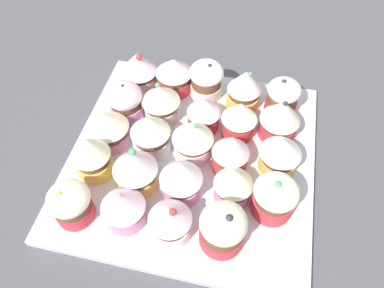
{
  "coord_description": "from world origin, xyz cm",
  "views": [
    {
      "loc": [
        -7.43,
        33.25,
        49.48
      ],
      "look_at": [
        0.0,
        0.0,
        4.2
      ],
      "focal_mm": 34.57,
      "sensor_mm": 36.0,
      "label": 1
    }
  ],
  "objects_px": {
    "cupcake_13": "(150,135)",
    "cupcake_16": "(234,184)",
    "cupcake_10": "(280,153)",
    "cupcake_14": "(108,129)",
    "cupcake_7": "(204,113)",
    "cupcake_11": "(231,152)",
    "cupcake_15": "(275,197)",
    "cupcake_18": "(135,169)",
    "cupcake_1": "(244,89)",
    "cupcake_23": "(71,203)",
    "cupcake_22": "(123,207)",
    "cupcake_8": "(161,102)",
    "cupcake_2": "(206,79)",
    "cupcake_21": "(171,220)",
    "cupcake_3": "(174,74)",
    "cupcake_0": "(283,97)",
    "cupcake_4": "(139,70)",
    "cupcake_17": "(184,179)",
    "cupcake_9": "(125,101)",
    "cupcake_20": "(223,228)",
    "cupcake_19": "(91,155)",
    "baking_tray": "(192,157)",
    "cupcake_12": "(193,138)",
    "cupcake_6": "(239,118)",
    "cupcake_5": "(280,118)"
  },
  "relations": [
    {
      "from": "cupcake_10",
      "to": "cupcake_20",
      "type": "bearing_deg",
      "value": 65.09
    },
    {
      "from": "cupcake_1",
      "to": "cupcake_18",
      "type": "xyz_separation_m",
      "value": [
        0.13,
        0.2,
        0.0
      ]
    },
    {
      "from": "cupcake_2",
      "to": "cupcake_7",
      "type": "height_order",
      "value": "cupcake_2"
    },
    {
      "from": "baking_tray",
      "to": "cupcake_9",
      "type": "bearing_deg",
      "value": -24.93
    },
    {
      "from": "cupcake_9",
      "to": "cupcake_10",
      "type": "relative_size",
      "value": 1.08
    },
    {
      "from": "cupcake_5",
      "to": "cupcake_20",
      "type": "height_order",
      "value": "same"
    },
    {
      "from": "cupcake_8",
      "to": "cupcake_12",
      "type": "relative_size",
      "value": 0.97
    },
    {
      "from": "cupcake_3",
      "to": "cupcake_18",
      "type": "relative_size",
      "value": 0.82
    },
    {
      "from": "cupcake_11",
      "to": "cupcake_2",
      "type": "bearing_deg",
      "value": -65.36
    },
    {
      "from": "cupcake_7",
      "to": "cupcake_9",
      "type": "relative_size",
      "value": 0.86
    },
    {
      "from": "cupcake_4",
      "to": "cupcake_17",
      "type": "bearing_deg",
      "value": 122.54
    },
    {
      "from": "cupcake_15",
      "to": "cupcake_17",
      "type": "relative_size",
      "value": 0.87
    },
    {
      "from": "cupcake_2",
      "to": "cupcake_20",
      "type": "xyz_separation_m",
      "value": [
        -0.07,
        0.27,
        0.0
      ]
    },
    {
      "from": "baking_tray",
      "to": "cupcake_3",
      "type": "relative_size",
      "value": 5.52
    },
    {
      "from": "cupcake_0",
      "to": "cupcake_20",
      "type": "bearing_deg",
      "value": 77.15
    },
    {
      "from": "cupcake_4",
      "to": "cupcake_22",
      "type": "xyz_separation_m",
      "value": [
        -0.06,
        0.26,
        -0.01
      ]
    },
    {
      "from": "cupcake_18",
      "to": "cupcake_3",
      "type": "bearing_deg",
      "value": -91.03
    },
    {
      "from": "cupcake_13",
      "to": "cupcake_18",
      "type": "relative_size",
      "value": 0.88
    },
    {
      "from": "cupcake_4",
      "to": "cupcake_9",
      "type": "distance_m",
      "value": 0.07
    },
    {
      "from": "cupcake_9",
      "to": "cupcake_23",
      "type": "relative_size",
      "value": 1.08
    },
    {
      "from": "cupcake_3",
      "to": "cupcake_11",
      "type": "distance_m",
      "value": 0.19
    },
    {
      "from": "cupcake_6",
      "to": "cupcake_19",
      "type": "xyz_separation_m",
      "value": [
        0.2,
        0.12,
        0.0
      ]
    },
    {
      "from": "baking_tray",
      "to": "cupcake_13",
      "type": "distance_m",
      "value": 0.08
    },
    {
      "from": "cupcake_7",
      "to": "cupcake_11",
      "type": "xyz_separation_m",
      "value": [
        -0.06,
        0.07,
        0.0
      ]
    },
    {
      "from": "cupcake_3",
      "to": "cupcake_19",
      "type": "height_order",
      "value": "cupcake_19"
    },
    {
      "from": "cupcake_10",
      "to": "cupcake_14",
      "type": "height_order",
      "value": "cupcake_10"
    },
    {
      "from": "cupcake_11",
      "to": "cupcake_20",
      "type": "height_order",
      "value": "cupcake_20"
    },
    {
      "from": "cupcake_18",
      "to": "cupcake_22",
      "type": "height_order",
      "value": "cupcake_18"
    },
    {
      "from": "cupcake_18",
      "to": "cupcake_22",
      "type": "distance_m",
      "value": 0.06
    },
    {
      "from": "cupcake_20",
      "to": "cupcake_22",
      "type": "relative_size",
      "value": 1.16
    },
    {
      "from": "cupcake_1",
      "to": "cupcake_16",
      "type": "relative_size",
      "value": 1.2
    },
    {
      "from": "cupcake_8",
      "to": "cupcake_16",
      "type": "distance_m",
      "value": 0.19
    },
    {
      "from": "cupcake_13",
      "to": "cupcake_16",
      "type": "relative_size",
      "value": 1.12
    },
    {
      "from": "cupcake_12",
      "to": "cupcake_18",
      "type": "xyz_separation_m",
      "value": [
        0.07,
        0.08,
        0.0
      ]
    },
    {
      "from": "cupcake_12",
      "to": "cupcake_20",
      "type": "relative_size",
      "value": 0.99
    },
    {
      "from": "cupcake_10",
      "to": "cupcake_20",
      "type": "xyz_separation_m",
      "value": [
        0.06,
        0.14,
        0.0
      ]
    },
    {
      "from": "cupcake_15",
      "to": "cupcake_18",
      "type": "distance_m",
      "value": 0.2
    },
    {
      "from": "baking_tray",
      "to": "cupcake_11",
      "type": "xyz_separation_m",
      "value": [
        -0.06,
        0.01,
        0.04
      ]
    },
    {
      "from": "cupcake_9",
      "to": "cupcake_22",
      "type": "height_order",
      "value": "cupcake_9"
    },
    {
      "from": "cupcake_11",
      "to": "cupcake_18",
      "type": "xyz_separation_m",
      "value": [
        0.13,
        0.06,
        0.01
      ]
    },
    {
      "from": "cupcake_3",
      "to": "cupcake_8",
      "type": "xyz_separation_m",
      "value": [
        0.0,
        0.07,
        0.0
      ]
    },
    {
      "from": "cupcake_21",
      "to": "cupcake_22",
      "type": "height_order",
      "value": "cupcake_21"
    },
    {
      "from": "cupcake_15",
      "to": "cupcake_21",
      "type": "relative_size",
      "value": 0.97
    },
    {
      "from": "cupcake_2",
      "to": "cupcake_22",
      "type": "distance_m",
      "value": 0.27
    },
    {
      "from": "cupcake_11",
      "to": "cupcake_16",
      "type": "relative_size",
      "value": 1.08
    },
    {
      "from": "cupcake_10",
      "to": "cupcake_0",
      "type": "bearing_deg",
      "value": -87.36
    },
    {
      "from": "cupcake_2",
      "to": "cupcake_21",
      "type": "relative_size",
      "value": 1.06
    },
    {
      "from": "baking_tray",
      "to": "cupcake_21",
      "type": "bearing_deg",
      "value": 90.52
    },
    {
      "from": "cupcake_10",
      "to": "cupcake_23",
      "type": "distance_m",
      "value": 0.31
    },
    {
      "from": "cupcake_13",
      "to": "cupcake_23",
      "type": "bearing_deg",
      "value": 61.58
    }
  ]
}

